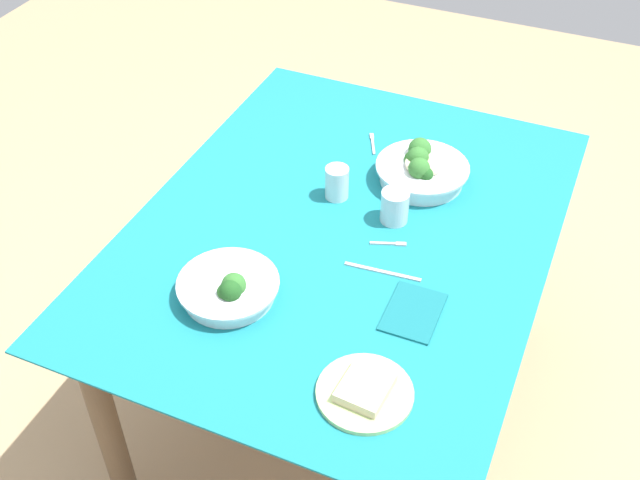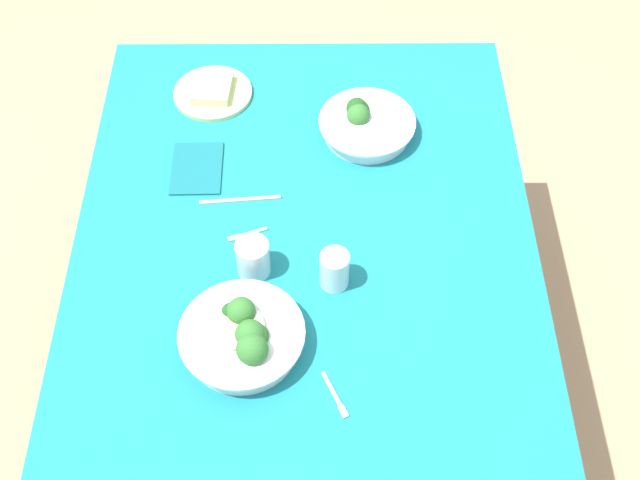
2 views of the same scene
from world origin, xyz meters
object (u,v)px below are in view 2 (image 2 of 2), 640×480
at_px(broccoli_bowl_near, 366,124).
at_px(table_knife_left, 240,200).
at_px(broccoli_bowl_far, 244,337).
at_px(fork_by_near_bowl, 246,235).
at_px(water_glass_center, 253,258).
at_px(napkin_folded_upper, 197,168).
at_px(fork_by_far_bowl, 336,397).
at_px(water_glass_side, 334,270).
at_px(bread_side_plate, 213,91).

distance_m(broccoli_bowl_near, table_knife_left, 0.39).
relative_size(broccoli_bowl_far, fork_by_near_bowl, 2.85).
xyz_separation_m(broccoli_bowl_near, water_glass_center, (-0.44, 0.27, 0.02)).
xyz_separation_m(broccoli_bowl_near, napkin_folded_upper, (-0.13, 0.43, -0.03)).
xyz_separation_m(fork_by_far_bowl, napkin_folded_upper, (0.64, 0.34, 0.00)).
relative_size(broccoli_bowl_far, table_knife_left, 1.34).
height_order(water_glass_center, napkin_folded_upper, water_glass_center).
bearing_deg(broccoli_bowl_near, table_knife_left, 126.22).
bearing_deg(water_glass_center, water_glass_side, -100.56).
bearing_deg(bread_side_plate, broccoli_bowl_near, -109.53).
height_order(broccoli_bowl_far, napkin_folded_upper, broccoli_bowl_far).
bearing_deg(broccoli_bowl_far, napkin_folded_upper, 16.02).
xyz_separation_m(broccoli_bowl_near, fork_by_far_bowl, (-0.77, 0.09, -0.03)).
bearing_deg(bread_side_plate, broccoli_bowl_far, -170.85).
height_order(broccoli_bowl_near, fork_by_near_bowl, broccoli_bowl_near).
relative_size(broccoli_bowl_near, bread_side_plate, 1.18).
distance_m(broccoli_bowl_far, broccoli_bowl_near, 0.70).
relative_size(broccoli_bowl_near, fork_by_near_bowl, 2.66).
distance_m(broccoli_bowl_far, fork_by_near_bowl, 0.30).
relative_size(water_glass_side, fork_by_far_bowl, 0.91).
height_order(water_glass_center, table_knife_left, water_glass_center).
bearing_deg(water_glass_side, fork_by_far_bowl, 179.64).
distance_m(water_glass_center, fork_by_near_bowl, 0.11).
distance_m(bread_side_plate, table_knife_left, 0.39).
height_order(fork_by_near_bowl, napkin_folded_upper, napkin_folded_upper).
xyz_separation_m(fork_by_near_bowl, napkin_folded_upper, (0.21, 0.13, 0.00)).
xyz_separation_m(broccoli_bowl_far, napkin_folded_upper, (0.51, 0.15, -0.04)).
xyz_separation_m(bread_side_plate, fork_by_far_bowl, (-0.91, -0.32, -0.01)).
bearing_deg(bread_side_plate, fork_by_near_bowl, -166.86).
distance_m(water_glass_side, napkin_folded_upper, 0.49).
relative_size(broccoli_bowl_near, water_glass_center, 2.70).
bearing_deg(broccoli_bowl_far, fork_by_near_bowl, 2.53).
bearing_deg(table_knife_left, water_glass_side, 128.07).
bearing_deg(broccoli_bowl_near, water_glass_side, 169.38).
bearing_deg(fork_by_far_bowl, broccoli_bowl_far, -147.09).
bearing_deg(fork_by_far_bowl, water_glass_side, 154.91).
xyz_separation_m(bread_side_plate, napkin_folded_upper, (-0.27, 0.02, -0.01)).
xyz_separation_m(water_glass_center, table_knife_left, (0.21, 0.04, -0.04)).
height_order(broccoli_bowl_far, water_glass_side, broccoli_bowl_far).
relative_size(table_knife_left, napkin_folded_upper, 1.15).
bearing_deg(fork_by_far_bowl, bread_side_plate, 174.67).
bearing_deg(table_knife_left, fork_by_near_bowl, 94.62).
xyz_separation_m(fork_by_far_bowl, fork_by_near_bowl, (0.42, 0.21, 0.00)).
distance_m(bread_side_plate, napkin_folded_upper, 0.28).
xyz_separation_m(bread_side_plate, water_glass_side, (-0.62, -0.32, 0.04)).
xyz_separation_m(broccoli_bowl_far, water_glass_side, (0.17, -0.20, 0.01)).
distance_m(water_glass_side, table_knife_left, 0.34).
bearing_deg(napkin_folded_upper, water_glass_side, -135.35).
xyz_separation_m(water_glass_side, fork_by_far_bowl, (-0.29, 0.00, -0.05)).
distance_m(water_glass_center, table_knife_left, 0.22).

